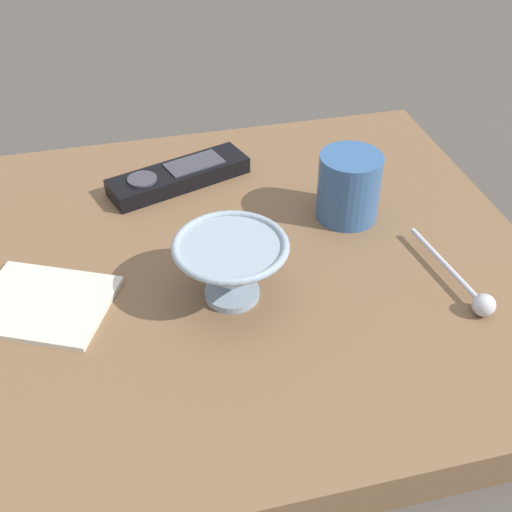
{
  "coord_description": "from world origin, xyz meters",
  "views": [
    {
      "loc": [
        -0.57,
        0.12,
        0.52
      ],
      "look_at": [
        -0.03,
        -0.01,
        0.07
      ],
      "focal_mm": 45.37,
      "sensor_mm": 36.0,
      "label": 1
    }
  ],
  "objects_px": {
    "cereal_bowl": "(231,267)",
    "coffee_mug": "(349,187)",
    "tv_remote_near": "(179,176)",
    "folded_napkin": "(43,303)",
    "teaspoon": "(473,294)"
  },
  "relations": [
    {
      "from": "teaspoon",
      "to": "cereal_bowl",
      "type": "bearing_deg",
      "value": 73.67
    },
    {
      "from": "tv_remote_near",
      "to": "folded_napkin",
      "type": "height_order",
      "value": "tv_remote_near"
    },
    {
      "from": "teaspoon",
      "to": "tv_remote_near",
      "type": "xyz_separation_m",
      "value": [
        0.31,
        0.27,
        -0.0
      ]
    },
    {
      "from": "coffee_mug",
      "to": "folded_napkin",
      "type": "relative_size",
      "value": 0.49
    },
    {
      "from": "tv_remote_near",
      "to": "folded_napkin",
      "type": "relative_size",
      "value": 1.15
    },
    {
      "from": "folded_napkin",
      "to": "cereal_bowl",
      "type": "bearing_deg",
      "value": -99.16
    },
    {
      "from": "coffee_mug",
      "to": "teaspoon",
      "type": "height_order",
      "value": "coffee_mug"
    },
    {
      "from": "cereal_bowl",
      "to": "coffee_mug",
      "type": "relative_size",
      "value": 1.42
    },
    {
      "from": "teaspoon",
      "to": "folded_napkin",
      "type": "height_order",
      "value": "teaspoon"
    },
    {
      "from": "cereal_bowl",
      "to": "folded_napkin",
      "type": "xyz_separation_m",
      "value": [
        0.03,
        0.2,
        -0.04
      ]
    },
    {
      "from": "cereal_bowl",
      "to": "tv_remote_near",
      "type": "distance_m",
      "value": 0.24
    },
    {
      "from": "cereal_bowl",
      "to": "folded_napkin",
      "type": "height_order",
      "value": "cereal_bowl"
    },
    {
      "from": "teaspoon",
      "to": "tv_remote_near",
      "type": "height_order",
      "value": "same"
    },
    {
      "from": "teaspoon",
      "to": "tv_remote_near",
      "type": "relative_size",
      "value": 0.76
    },
    {
      "from": "cereal_bowl",
      "to": "tv_remote_near",
      "type": "relative_size",
      "value": 0.61
    }
  ]
}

